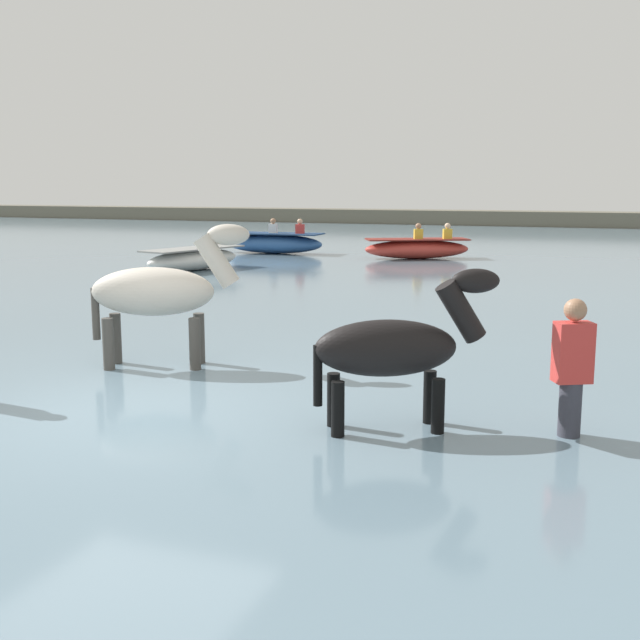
% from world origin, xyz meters
% --- Properties ---
extents(ground_plane, '(120.00, 120.00, 0.00)m').
position_xyz_m(ground_plane, '(0.00, 0.00, 0.00)').
color(ground_plane, '#84755B').
extents(water_surface, '(90.00, 90.00, 0.38)m').
position_xyz_m(water_surface, '(0.00, 10.00, 0.19)').
color(water_surface, slate).
rests_on(water_surface, ground).
extents(horse_lead_black, '(1.65, 1.06, 1.86)m').
position_xyz_m(horse_lead_black, '(2.74, 0.36, 1.10)').
color(horse_lead_black, black).
rests_on(horse_lead_black, ground).
extents(horse_trailing_pinto, '(1.95, 1.05, 2.14)m').
position_xyz_m(horse_trailing_pinto, '(-0.65, 1.80, 1.27)').
color(horse_trailing_pinto, beige).
rests_on(horse_trailing_pinto, ground).
extents(boat_far_offshore, '(3.34, 2.40, 1.09)m').
position_xyz_m(boat_far_offshore, '(-1.28, 17.16, 0.69)').
color(boat_far_offshore, '#BC382D').
rests_on(boat_far_offshore, water_surface).
extents(boat_near_port, '(3.42, 1.32, 1.15)m').
position_xyz_m(boat_near_port, '(-6.16, 17.28, 0.72)').
color(boat_near_port, '#28518E').
rests_on(boat_near_port, water_surface).
extents(boat_near_starboard, '(1.74, 3.32, 0.73)m').
position_xyz_m(boat_near_starboard, '(-6.00, 11.81, 0.67)').
color(boat_near_starboard, silver).
rests_on(boat_near_starboard, water_surface).
extents(person_spectator_far, '(0.38, 0.32, 1.63)m').
position_xyz_m(person_spectator_far, '(4.27, 0.74, 0.87)').
color(person_spectator_far, '#383842').
rests_on(person_spectator_far, ground).
extents(far_shoreline, '(80.00, 2.40, 1.18)m').
position_xyz_m(far_shoreline, '(0.00, 38.63, 0.59)').
color(far_shoreline, '#605B4C').
rests_on(far_shoreline, ground).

